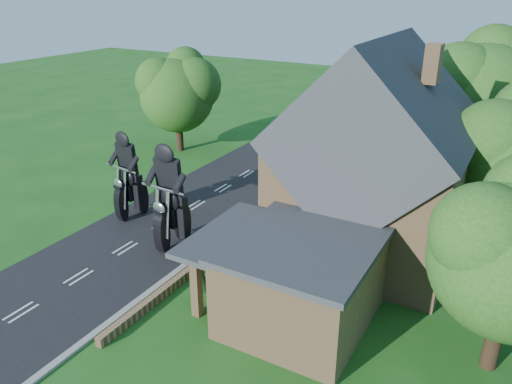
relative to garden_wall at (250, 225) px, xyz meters
The scene contains 17 objects.
ground 6.60m from the garden_wall, 130.70° to the right, with size 120.00×120.00×0.00m, color #184D15.
road 6.60m from the garden_wall, 130.70° to the right, with size 7.00×80.00×0.02m, color black.
kerb 5.04m from the garden_wall, 97.41° to the right, with size 0.30×80.00×0.12m, color gray.
garden_wall is the anchor object (origin of this frame).
house 7.52m from the garden_wall, ahead, with size 9.54×8.64×10.24m.
annex 8.19m from the garden_wall, 46.16° to the right, with size 7.05×5.94×3.44m.
tree_behind_house 16.06m from the garden_wall, 48.43° to the left, with size 7.81×7.20×10.08m.
tree_behind_left 13.88m from the garden_wall, 72.34° to the left, with size 6.94×6.40×9.16m.
tree_far_road 15.13m from the garden_wall, 140.77° to the left, with size 6.08×5.60×7.84m.
shrub_a 6.09m from the garden_wall, 80.54° to the right, with size 0.90×0.90×1.10m, color #103419.
shrub_b 3.66m from the garden_wall, 74.05° to the right, with size 0.90×0.90×1.10m, color #103419.
shrub_c 1.46m from the garden_wall, 45.00° to the right, with size 0.90×0.90×1.10m, color #103419.
shrub_d 4.14m from the garden_wall, 75.96° to the left, with size 0.90×0.90×1.10m, color #103419.
shrub_e 6.59m from the garden_wall, 81.25° to the left, with size 0.90×0.90×1.10m, color #103419.
shrub_f 9.06m from the garden_wall, 83.66° to the left, with size 0.90×0.90×1.10m, color #103419.
motorcycle_lead 4.34m from the garden_wall, 122.90° to the right, with size 0.44×1.75×1.63m, color black, non-canonical shape.
motorcycle_follow 6.81m from the garden_wall, 162.64° to the right, with size 0.41×1.62×1.51m, color black, non-canonical shape.
Camera 1 is at (16.43, -15.83, 12.34)m, focal length 35.00 mm.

